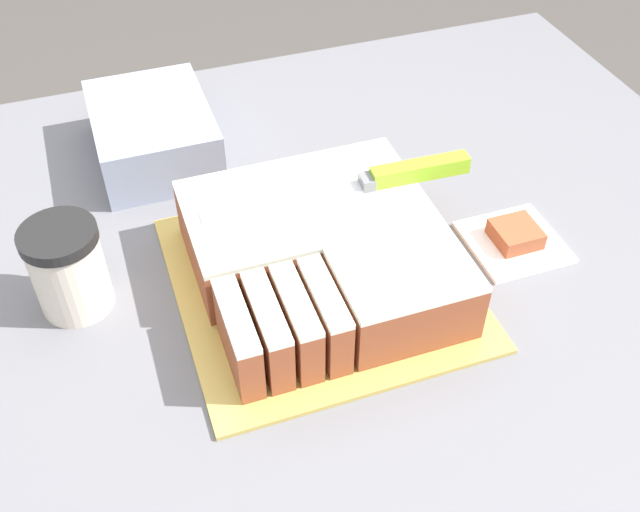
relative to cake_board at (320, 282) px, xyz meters
The scene contains 8 objects.
countertop 0.47m from the cake_board, 169.14° to the left, with size 1.40×1.10×0.94m.
cake_board is the anchor object (origin of this frame).
cake 0.04m from the cake_board, 46.68° to the left, with size 0.29×0.30×0.08m.
knife 0.16m from the cake_board, 25.82° to the left, with size 0.34×0.04×0.02m.
coffee_cup 0.30m from the cake_board, 167.23° to the left, with size 0.09×0.09×0.12m.
paper_napkin 0.26m from the cake_board, ahead, with size 0.12×0.12×0.01m.
brownie 0.27m from the cake_board, ahead, with size 0.06×0.06×0.02m.
storage_box 0.36m from the cake_board, 113.30° to the left, with size 0.17×0.22×0.08m.
Camera 1 is at (-0.16, -0.62, 1.60)m, focal length 42.00 mm.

